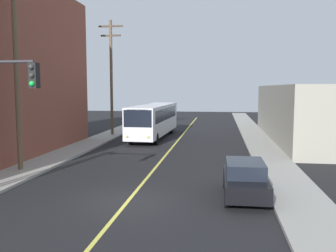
{
  "coord_description": "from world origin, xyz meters",
  "views": [
    {
      "loc": [
        3.86,
        -14.67,
        4.8
      ],
      "look_at": [
        0.0,
        11.96,
        2.0
      ],
      "focal_mm": 38.89,
      "sensor_mm": 36.0,
      "label": 1
    }
  ],
  "objects_px": {
    "parked_car_black": "(245,179)",
    "utility_pole_mid": "(111,73)",
    "utility_pole_near": "(16,55)",
    "city_bus": "(154,119)"
  },
  "relations": [
    {
      "from": "city_bus",
      "to": "parked_car_black",
      "type": "height_order",
      "value": "city_bus"
    },
    {
      "from": "utility_pole_near",
      "to": "utility_pole_mid",
      "type": "height_order",
      "value": "utility_pole_near"
    },
    {
      "from": "city_bus",
      "to": "parked_car_black",
      "type": "xyz_separation_m",
      "value": [
        7.51,
        -18.62,
        -0.98
      ]
    },
    {
      "from": "city_bus",
      "to": "utility_pole_mid",
      "type": "bearing_deg",
      "value": 170.41
    },
    {
      "from": "city_bus",
      "to": "utility_pole_near",
      "type": "distance_m",
      "value": 16.9
    },
    {
      "from": "parked_car_black",
      "to": "utility_pole_near",
      "type": "height_order",
      "value": "utility_pole_near"
    },
    {
      "from": "parked_car_black",
      "to": "utility_pole_near",
      "type": "distance_m",
      "value": 14.15
    },
    {
      "from": "parked_car_black",
      "to": "utility_pole_near",
      "type": "relative_size",
      "value": 0.37
    },
    {
      "from": "parked_car_black",
      "to": "utility_pole_mid",
      "type": "distance_m",
      "value": 23.4
    },
    {
      "from": "parked_car_black",
      "to": "city_bus",
      "type": "bearing_deg",
      "value": 111.97
    }
  ]
}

